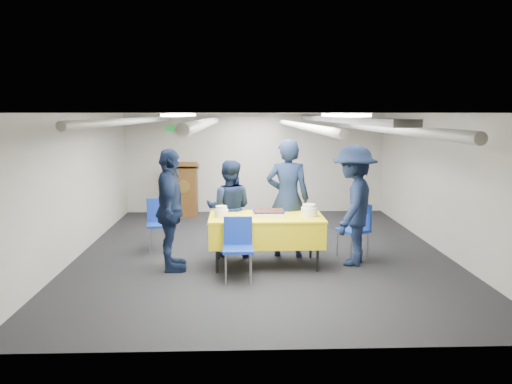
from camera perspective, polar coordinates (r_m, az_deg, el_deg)
ground at (r=8.41m, az=0.69°, el=-6.87°), size 7.00×7.00×0.00m
room_shell at (r=8.52m, az=1.21°, el=5.71°), size 6.00×7.00×2.30m
serving_table at (r=7.57m, az=1.16°, el=-4.29°), size 1.71×0.94×0.77m
sheet_cake at (r=7.54m, az=1.47°, el=-2.39°), size 0.48×0.37×0.09m
plate_stack_left at (r=7.46m, az=-3.98°, el=-2.27°), size 0.20×0.20×0.16m
plate_stack_right at (r=7.52m, az=6.10°, el=-2.12°), size 0.24×0.24×0.18m
podium at (r=11.32m, az=-8.15°, el=0.34°), size 0.62×0.53×1.25m
chair_near at (r=6.96m, az=-2.06°, el=-5.72°), size 0.42×0.42×0.87m
chair_right at (r=8.18m, az=11.48°, el=-3.67°), size 0.57×0.57×0.87m
chair_left at (r=8.61m, az=-11.00°, el=-3.02°), size 0.49×0.49×0.87m
sailor_a at (r=8.00m, az=3.64°, el=-0.72°), size 0.77×0.58×1.90m
sailor_b at (r=8.07m, az=-3.09°, el=-1.87°), size 0.81×0.67×1.56m
sailor_c at (r=7.38m, az=-9.77°, el=-2.06°), size 0.55×1.10×1.80m
sailor_d at (r=7.71m, az=11.06°, el=-1.50°), size 1.10×1.36×1.83m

